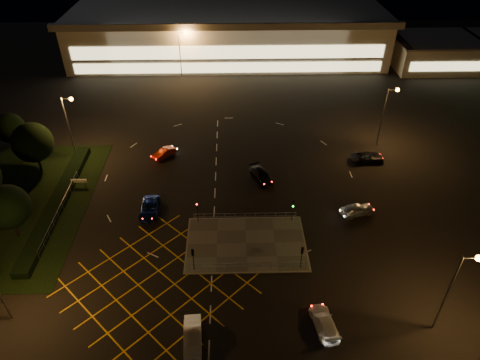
{
  "coord_description": "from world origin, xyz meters",
  "views": [
    {
      "loc": [
        0.39,
        -38.93,
        36.77
      ],
      "look_at": [
        1.5,
        8.29,
        2.0
      ],
      "focal_mm": 32.0,
      "sensor_mm": 36.0,
      "label": 1
    }
  ],
  "objects_px": {
    "signal_sw": "(193,255)",
    "car_right_silver": "(357,209)",
    "car_far_dkgrey": "(261,175)",
    "car_circ_red": "(164,153)",
    "signal_nw": "(197,208)",
    "car_left_blue": "(150,208)",
    "car_east_grey": "(368,157)",
    "car_queue_white": "(193,337)",
    "signal_se": "(302,253)",
    "signal_ne": "(293,207)",
    "car_approach_white": "(324,323)"
  },
  "relations": [
    {
      "from": "signal_se",
      "to": "car_approach_white",
      "type": "relative_size",
      "value": 0.66
    },
    {
      "from": "car_circ_red",
      "to": "car_east_grey",
      "type": "distance_m",
      "value": 31.55
    },
    {
      "from": "car_queue_white",
      "to": "car_approach_white",
      "type": "distance_m",
      "value": 12.87
    },
    {
      "from": "signal_nw",
      "to": "car_far_dkgrey",
      "type": "bearing_deg",
      "value": 46.73
    },
    {
      "from": "car_far_dkgrey",
      "to": "car_right_silver",
      "type": "bearing_deg",
      "value": -57.52
    },
    {
      "from": "signal_sw",
      "to": "car_circ_red",
      "type": "xyz_separation_m",
      "value": [
        -6.12,
        23.58,
        -1.72
      ]
    },
    {
      "from": "car_queue_white",
      "to": "car_right_silver",
      "type": "bearing_deg",
      "value": 38.36
    },
    {
      "from": "signal_nw",
      "to": "car_east_grey",
      "type": "height_order",
      "value": "signal_nw"
    },
    {
      "from": "signal_sw",
      "to": "car_circ_red",
      "type": "bearing_deg",
      "value": -75.44
    },
    {
      "from": "signal_ne",
      "to": "car_east_grey",
      "type": "bearing_deg",
      "value": 45.47
    },
    {
      "from": "signal_ne",
      "to": "car_approach_white",
      "type": "xyz_separation_m",
      "value": [
        1.26,
        -15.7,
        -1.67
      ]
    },
    {
      "from": "signal_nw",
      "to": "car_east_grey",
      "type": "xyz_separation_m",
      "value": [
        25.37,
        13.59,
        -1.66
      ]
    },
    {
      "from": "car_right_silver",
      "to": "car_east_grey",
      "type": "distance_m",
      "value": 13.3
    },
    {
      "from": "signal_ne",
      "to": "car_far_dkgrey",
      "type": "bearing_deg",
      "value": 110.06
    },
    {
      "from": "car_queue_white",
      "to": "signal_nw",
      "type": "bearing_deg",
      "value": 87.84
    },
    {
      "from": "signal_se",
      "to": "car_left_blue",
      "type": "relative_size",
      "value": 0.62
    },
    {
      "from": "signal_nw",
      "to": "car_right_silver",
      "type": "height_order",
      "value": "signal_nw"
    },
    {
      "from": "car_left_blue",
      "to": "signal_nw",
      "type": "bearing_deg",
      "value": -19.07
    },
    {
      "from": "signal_nw",
      "to": "car_far_dkgrey",
      "type": "height_order",
      "value": "signal_nw"
    },
    {
      "from": "signal_se",
      "to": "signal_nw",
      "type": "relative_size",
      "value": 1.0
    },
    {
      "from": "signal_sw",
      "to": "car_right_silver",
      "type": "distance_m",
      "value": 22.62
    },
    {
      "from": "signal_sw",
      "to": "car_left_blue",
      "type": "height_order",
      "value": "signal_sw"
    },
    {
      "from": "signal_nw",
      "to": "car_approach_white",
      "type": "bearing_deg",
      "value": -49.83
    },
    {
      "from": "car_east_grey",
      "to": "car_approach_white",
      "type": "distance_m",
      "value": 31.69
    },
    {
      "from": "signal_ne",
      "to": "car_far_dkgrey",
      "type": "height_order",
      "value": "signal_ne"
    },
    {
      "from": "car_queue_white",
      "to": "car_approach_white",
      "type": "height_order",
      "value": "car_queue_white"
    },
    {
      "from": "signal_nw",
      "to": "signal_ne",
      "type": "distance_m",
      "value": 12.0
    },
    {
      "from": "car_right_silver",
      "to": "car_circ_red",
      "type": "relative_size",
      "value": 1.15
    },
    {
      "from": "signal_sw",
      "to": "car_east_grey",
      "type": "xyz_separation_m",
      "value": [
        25.37,
        21.57,
        -1.66
      ]
    },
    {
      "from": "signal_nw",
      "to": "signal_ne",
      "type": "xyz_separation_m",
      "value": [
        12.0,
        0.0,
        0.0
      ]
    },
    {
      "from": "car_left_blue",
      "to": "car_east_grey",
      "type": "distance_m",
      "value": 33.8
    },
    {
      "from": "car_far_dkgrey",
      "to": "car_east_grey",
      "type": "distance_m",
      "value": 17.29
    },
    {
      "from": "signal_se",
      "to": "car_queue_white",
      "type": "bearing_deg",
      "value": 38.03
    },
    {
      "from": "car_circ_red",
      "to": "car_east_grey",
      "type": "xyz_separation_m",
      "value": [
        31.49,
        -2.0,
        0.06
      ]
    },
    {
      "from": "signal_nw",
      "to": "signal_ne",
      "type": "height_order",
      "value": "same"
    },
    {
      "from": "signal_sw",
      "to": "signal_nw",
      "type": "xyz_separation_m",
      "value": [
        0.0,
        7.99,
        0.0
      ]
    },
    {
      "from": "car_queue_white",
      "to": "car_left_blue",
      "type": "height_order",
      "value": "car_queue_white"
    },
    {
      "from": "car_circ_red",
      "to": "signal_se",
      "type": "bearing_deg",
      "value": -8.32
    },
    {
      "from": "car_approach_white",
      "to": "signal_ne",
      "type": "bearing_deg",
      "value": -95.29
    },
    {
      "from": "signal_nw",
      "to": "car_left_blue",
      "type": "bearing_deg",
      "value": 161.62
    },
    {
      "from": "car_far_dkgrey",
      "to": "signal_ne",
      "type": "bearing_deg",
      "value": -93.66
    },
    {
      "from": "car_queue_white",
      "to": "car_approach_white",
      "type": "bearing_deg",
      "value": 2.2
    },
    {
      "from": "signal_ne",
      "to": "car_queue_white",
      "type": "relative_size",
      "value": 0.67
    },
    {
      "from": "car_right_silver",
      "to": "car_approach_white",
      "type": "height_order",
      "value": "car_right_silver"
    },
    {
      "from": "car_right_silver",
      "to": "signal_nw",
      "type": "bearing_deg",
      "value": 78.49
    },
    {
      "from": "signal_nw",
      "to": "car_queue_white",
      "type": "relative_size",
      "value": 0.67
    },
    {
      "from": "car_far_dkgrey",
      "to": "car_circ_red",
      "type": "bearing_deg",
      "value": 132.84
    },
    {
      "from": "signal_se",
      "to": "car_east_grey",
      "type": "relative_size",
      "value": 0.62
    },
    {
      "from": "signal_sw",
      "to": "signal_nw",
      "type": "relative_size",
      "value": 1.0
    },
    {
      "from": "car_left_blue",
      "to": "car_right_silver",
      "type": "height_order",
      "value": "car_right_silver"
    }
  ]
}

